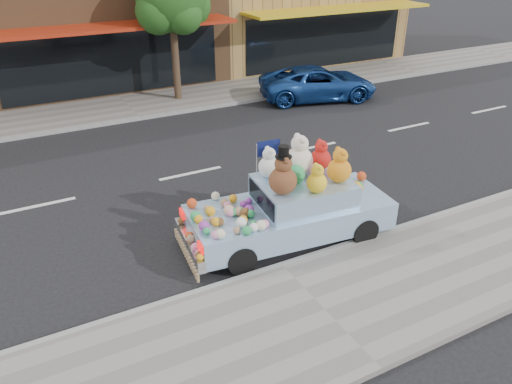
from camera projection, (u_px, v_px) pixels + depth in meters
ground at (191, 173)px, 13.85m from camera, size 120.00×120.00×0.00m
near_sidewalk at (325, 312)px, 8.72m from camera, size 60.00×3.00×0.12m
far_sidewalk at (129, 107)px, 18.92m from camera, size 60.00×3.00×0.12m
near_kerb at (281, 266)px, 9.89m from camera, size 60.00×0.12×0.13m
far_kerb at (140, 118)px, 17.74m from camera, size 60.00×0.12×0.13m
street_tree at (172, 2)px, 18.11m from camera, size 3.00×2.70×5.22m
car_blue at (318, 83)px, 19.71m from camera, size 5.01×3.32×1.28m
art_car at (291, 205)px, 10.56m from camera, size 4.63×2.17×2.36m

